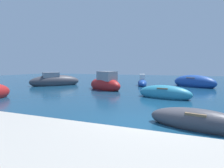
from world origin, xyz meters
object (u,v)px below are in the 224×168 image
at_px(moored_boat_0, 164,93).
at_px(moored_boat_1, 55,81).
at_px(moored_boat_4, 105,84).
at_px(moored_boat_3, 197,121).
at_px(moored_boat_2, 194,82).
at_px(moored_boat_9, 142,83).

bearing_deg(moored_boat_0, moored_boat_1, -5.55).
bearing_deg(moored_boat_4, moored_boat_3, 158.12).
xyz_separation_m(moored_boat_2, moored_boat_9, (-5.44, -0.85, -0.12)).
bearing_deg(moored_boat_3, moored_boat_9, 122.36).
height_order(moored_boat_2, moored_boat_9, moored_boat_9).
bearing_deg(moored_boat_9, moored_boat_3, 5.65).
distance_m(moored_boat_1, moored_boat_3, 17.60).
bearing_deg(moored_boat_1, moored_boat_0, -66.93).
bearing_deg(moored_boat_1, moored_boat_2, -31.95).
distance_m(moored_boat_0, moored_boat_1, 13.27).
bearing_deg(moored_boat_9, moored_boat_0, 8.57).
bearing_deg(moored_boat_1, moored_boat_9, -27.57).
bearing_deg(moored_boat_1, moored_boat_3, -84.15).
bearing_deg(moored_boat_0, moored_boat_3, 118.62).
xyz_separation_m(moored_boat_1, moored_boat_4, (6.93, -1.38, 0.05)).
distance_m(moored_boat_1, moored_boat_9, 10.02).
distance_m(moored_boat_2, moored_boat_3, 14.67).
xyz_separation_m(moored_boat_0, moored_boat_1, (-12.61, 4.13, 0.17)).
bearing_deg(moored_boat_2, moored_boat_9, -136.77).
height_order(moored_boat_1, moored_boat_9, moored_boat_1).
relative_size(moored_boat_3, moored_boat_9, 1.06).
xyz_separation_m(moored_boat_3, moored_boat_9, (-5.01, 13.82, 0.08)).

